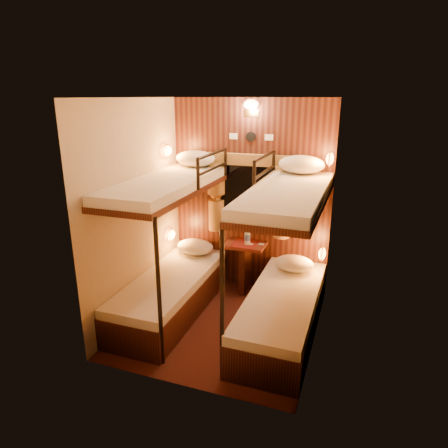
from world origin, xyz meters
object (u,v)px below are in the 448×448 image
at_px(bunk_left, 171,267).
at_px(bunk_right, 283,284).
at_px(table, 245,261).
at_px(bottle_left, 247,236).
at_px(bottle_right, 248,236).

relative_size(bunk_left, bunk_right, 1.00).
relative_size(table, bottle_left, 2.63).
bearing_deg(table, bunk_right, -50.33).
bearing_deg(bottle_right, bottle_left, -157.90).
bearing_deg(bunk_left, bunk_right, 0.00).
xyz_separation_m(table, bottle_right, (0.03, -0.02, 0.34)).
height_order(bunk_left, bottle_right, bunk_left).
height_order(table, bottle_left, bottle_left).
height_order(bunk_left, table, bunk_left).
height_order(table, bottle_right, bottle_right).
height_order(bunk_right, bottle_right, bunk_right).
relative_size(bunk_left, bottle_left, 7.62).
bearing_deg(bottle_left, bunk_right, -51.09).
bearing_deg(bunk_right, bunk_left, 180.00).
bearing_deg(table, bottle_right, -26.05).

